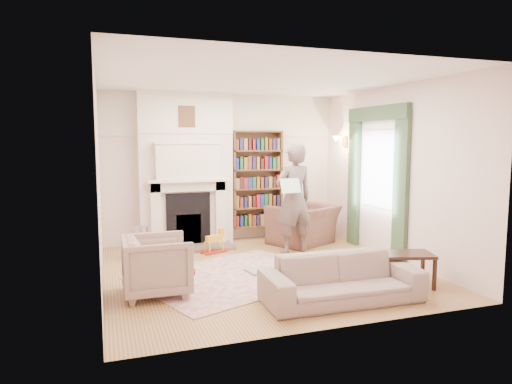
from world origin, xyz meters
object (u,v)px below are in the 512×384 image
object	(u,v)px
sofa	(342,279)
paraffin_heater	(141,243)
man_reading	(294,199)
bookcase	(257,179)
armchair_left	(157,265)
coffee_table	(405,269)
armchair_reading	(303,225)
rocking_horse	(214,241)

from	to	relation	value
sofa	paraffin_heater	xyz separation A→B (m)	(-2.13, 2.80, -0.00)
man_reading	paraffin_heater	distance (m)	2.64
man_reading	paraffin_heater	xyz separation A→B (m)	(-2.52, 0.43, -0.66)
bookcase	armchair_left	world-z (taller)	bookcase
man_reading	coffee_table	xyz separation A→B (m)	(0.70, -2.11, -0.71)
bookcase	armchair_reading	bearing A→B (deg)	-47.46
armchair_left	man_reading	xyz separation A→B (m)	(2.46, 1.40, 0.56)
bookcase	armchair_reading	world-z (taller)	bookcase
man_reading	sofa	bearing A→B (deg)	73.33
armchair_reading	man_reading	world-z (taller)	man_reading
bookcase	armchair_left	size ratio (longest dim) A/B	2.24
coffee_table	paraffin_heater	world-z (taller)	paraffin_heater
paraffin_heater	rocking_horse	xyz separation A→B (m)	(1.23, 0.02, -0.07)
coffee_table	rocking_horse	world-z (taller)	coffee_table
bookcase	coffee_table	size ratio (longest dim) A/B	2.64
armchair_reading	sofa	world-z (taller)	armchair_reading
armchair_reading	armchair_left	distance (m)	3.53
man_reading	coffee_table	size ratio (longest dim) A/B	2.68
paraffin_heater	coffee_table	bearing A→B (deg)	-38.30
bookcase	coffee_table	bearing A→B (deg)	-75.13
man_reading	paraffin_heater	size ratio (longest dim) A/B	3.42
armchair_left	coffee_table	distance (m)	3.24
coffee_table	paraffin_heater	size ratio (longest dim) A/B	1.27
man_reading	rocking_horse	size ratio (longest dim) A/B	4.05
armchair_reading	rocking_horse	size ratio (longest dim) A/B	2.41
paraffin_heater	man_reading	bearing A→B (deg)	-9.72
man_reading	armchair_reading	bearing A→B (deg)	-134.17
bookcase	paraffin_heater	size ratio (longest dim) A/B	3.36
armchair_left	paraffin_heater	distance (m)	1.83
armchair_reading	bookcase	bearing A→B (deg)	-73.16
armchair_left	sofa	bearing A→B (deg)	-114.76
coffee_table	armchair_left	bearing A→B (deg)	-175.74
man_reading	coffee_table	distance (m)	2.33
armchair_left	sofa	xyz separation A→B (m)	(2.07, -0.97, -0.10)
rocking_horse	paraffin_heater	bearing A→B (deg)	158.40
bookcase	sofa	size ratio (longest dim) A/B	0.97
armchair_reading	sofa	distance (m)	3.08
man_reading	coffee_table	bearing A→B (deg)	101.01
sofa	man_reading	bearing A→B (deg)	82.29
paraffin_heater	rocking_horse	size ratio (longest dim) A/B	1.19
coffee_table	paraffin_heater	bearing A→B (deg)	158.64
bookcase	sofa	xyz separation A→B (m)	(-0.18, -3.69, -0.90)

